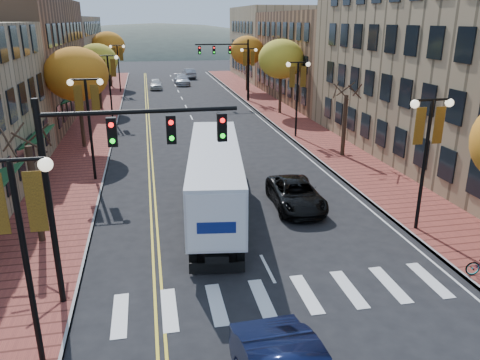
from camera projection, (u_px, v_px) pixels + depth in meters
ground at (300, 332)px, 14.46m from camera, size 200.00×200.00×0.00m
sidewalk_left at (95, 124)px, 42.91m from camera, size 4.00×85.00×0.15m
sidewalk_right at (284, 116)px, 46.23m from camera, size 4.00×85.00×0.15m
building_left_mid at (2, 61)px, 42.91m from camera, size 12.00×24.00×11.00m
building_left_far at (52, 52)px, 66.33m from camera, size 12.00×26.00×9.50m
building_right_mid at (340, 56)px, 55.18m from camera, size 15.00×24.00×10.00m
building_right_far at (286, 43)px, 75.41m from camera, size 15.00×20.00×11.00m
tree_left_a at (36, 195)px, 19.49m from camera, size 0.28×0.28×4.20m
tree_left_b at (76, 74)px, 33.27m from camera, size 4.48×4.48×7.21m
tree_left_c at (97, 61)px, 48.23m from camera, size 4.16×4.16×6.69m
tree_left_d at (108, 46)px, 64.74m from camera, size 4.61×4.61×7.42m
tree_right_b at (344, 126)px, 32.08m from camera, size 0.28×0.28×4.20m
tree_right_c at (281, 59)px, 45.87m from camera, size 4.48×4.48×7.21m
tree_right_d at (247, 51)px, 60.75m from camera, size 4.35×4.35×7.00m
lamp_left_a at (20, 226)px, 11.68m from camera, size 1.96×0.36×6.05m
lamp_left_b at (88, 110)px, 26.51m from camera, size 1.96×0.36×6.05m
lamp_left_c at (109, 75)px, 43.20m from camera, size 1.96×0.36×6.05m
lamp_left_d at (118, 59)px, 59.88m from camera, size 1.96×0.36×6.05m
lamp_right_a at (427, 140)px, 20.01m from camera, size 1.96×0.36×6.05m
lamp_right_b at (298, 85)px, 36.70m from camera, size 1.96×0.36×6.05m
lamp_right_c at (249, 64)px, 53.38m from camera, size 1.96×0.36×6.05m
traffic_mast_near at (109, 163)px, 14.63m from camera, size 6.10×0.35×7.00m
traffic_mast_far at (231, 59)px, 52.80m from camera, size 6.10×0.34×7.00m
semi_truck at (215, 170)px, 23.26m from camera, size 4.15×14.27×3.52m
black_suv at (296, 194)px, 23.92m from camera, size 2.58×5.15×1.40m
car_far_white at (156, 84)px, 64.32m from camera, size 1.73×4.16×1.41m
car_far_silver at (182, 80)px, 68.41m from camera, size 2.22×5.07×1.45m
car_far_oncoming at (189, 73)px, 76.15m from camera, size 2.02×4.78×1.53m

